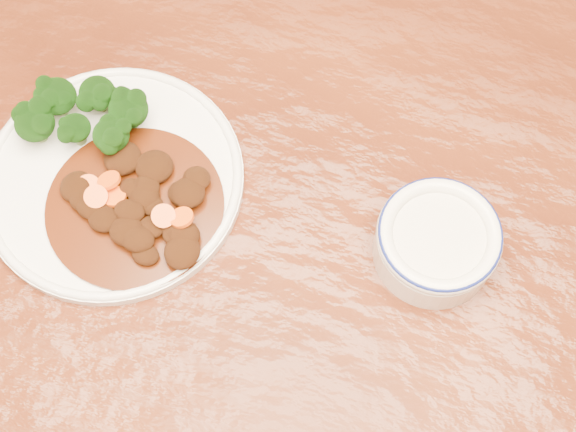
# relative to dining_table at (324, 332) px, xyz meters

# --- Properties ---
(dining_table) EXTENTS (1.54, 0.97, 0.75)m
(dining_table) POSITION_rel_dining_table_xyz_m (0.00, 0.00, 0.00)
(dining_table) COLOR #5E2710
(dining_table) RESTS_ON ground
(dinner_plate) EXTENTS (0.27, 0.27, 0.02)m
(dinner_plate) POSITION_rel_dining_table_xyz_m (-0.25, 0.07, 0.09)
(dinner_plate) COLOR white
(dinner_plate) RESTS_ON dining_table
(broccoli_florets) EXTENTS (0.13, 0.09, 0.05)m
(broccoli_florets) POSITION_rel_dining_table_xyz_m (-0.29, 0.12, 0.12)
(broccoli_florets) COLOR olive
(broccoli_florets) RESTS_ON dinner_plate
(mince_stew) EXTENTS (0.18, 0.18, 0.03)m
(mince_stew) POSITION_rel_dining_table_xyz_m (-0.20, 0.04, 0.10)
(mince_stew) COLOR #421807
(mince_stew) RESTS_ON dinner_plate
(dip_bowl) EXTENTS (0.12, 0.12, 0.05)m
(dip_bowl) POSITION_rel_dining_table_xyz_m (0.08, 0.09, 0.11)
(dip_bowl) COLOR silver
(dip_bowl) RESTS_ON dining_table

